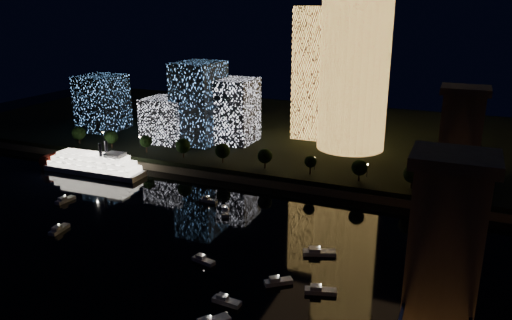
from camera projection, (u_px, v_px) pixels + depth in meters
The scene contains 11 objects.
ground at pixel (175, 286), 132.19m from camera, with size 520.00×520.00×0.00m, color black.
far_bank at pixel (332, 137), 271.89m from camera, with size 420.00×160.00×5.00m, color black.
seawall at pixel (282, 184), 203.72m from camera, with size 420.00×6.00×3.00m, color #6B5E4C.
tower_cylindrical at pixel (355, 57), 229.28m from camera, with size 34.00×34.00×86.65m.
tower_rectangular at pixel (317, 73), 253.83m from camera, with size 20.69×20.69×65.82m, color #FFB951.
midrise_blocks at pixel (178, 107), 255.06m from camera, with size 98.79×33.44×39.83m.
truss_bridge at pixel (442, 276), 106.25m from camera, with size 13.00×266.00×50.00m.
riverboat at pixel (90, 164), 220.79m from camera, with size 51.16×12.09×15.33m.
motorboats at pixel (177, 256), 146.53m from camera, with size 112.61×85.16×2.78m.
esplanade_trees at pixel (218, 150), 218.39m from camera, with size 166.94×6.97×8.98m.
street_lamps at pixel (221, 149), 224.76m from camera, with size 132.70×0.70×5.65m.
Camera 1 is at (65.46, -98.35, 71.50)m, focal length 35.00 mm.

